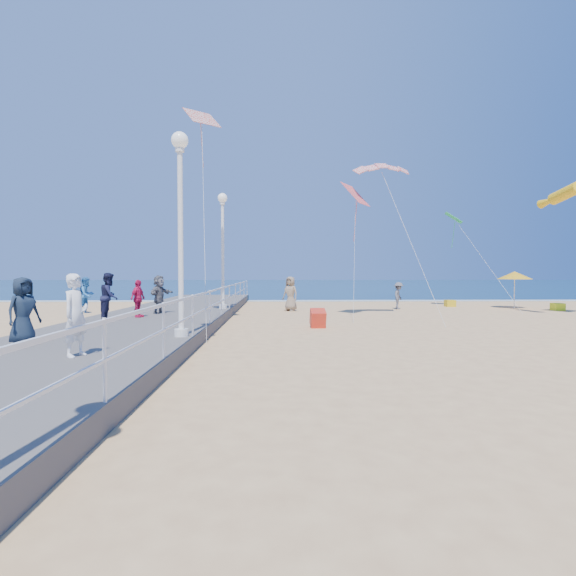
{
  "coord_description": "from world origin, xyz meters",
  "views": [
    {
      "loc": [
        -2.82,
        -11.79,
        2.08
      ],
      "look_at": [
        -2.5,
        2.0,
        1.6
      ],
      "focal_mm": 28.0,
      "sensor_mm": 36.0,
      "label": 1
    }
  ],
  "objects_px": {
    "beach_walker_c": "(290,294)",
    "beach_chair_left": "(450,303)",
    "lamp_post_far": "(223,238)",
    "box_kite": "(318,320)",
    "lamp_post_mid": "(180,212)",
    "spectator_5": "(159,294)",
    "spectator_7": "(109,296)",
    "beach_walker_a": "(399,296)",
    "spectator_3": "(138,299)",
    "spectator_4": "(23,311)",
    "toddler_held": "(87,295)",
    "woman_holding_toddler": "(76,315)",
    "beach_umbrella": "(515,275)",
    "beach_chair_right": "(558,307)"
  },
  "relations": [
    {
      "from": "beach_walker_c",
      "to": "beach_chair_left",
      "type": "relative_size",
      "value": 3.38
    },
    {
      "from": "lamp_post_far",
      "to": "box_kite",
      "type": "distance_m",
      "value": 6.66
    },
    {
      "from": "lamp_post_mid",
      "to": "lamp_post_far",
      "type": "height_order",
      "value": "same"
    },
    {
      "from": "spectator_5",
      "to": "spectator_7",
      "type": "bearing_deg",
      "value": 175.77
    },
    {
      "from": "beach_walker_a",
      "to": "spectator_3",
      "type": "bearing_deg",
      "value": 151.1
    },
    {
      "from": "spectator_4",
      "to": "beach_chair_left",
      "type": "xyz_separation_m",
      "value": [
        16.36,
        16.45,
        -0.99
      ]
    },
    {
      "from": "toddler_held",
      "to": "spectator_5",
      "type": "relative_size",
      "value": 0.47
    },
    {
      "from": "woman_holding_toddler",
      "to": "toddler_held",
      "type": "height_order",
      "value": "woman_holding_toddler"
    },
    {
      "from": "toddler_held",
      "to": "beach_walker_a",
      "type": "bearing_deg",
      "value": -14.82
    },
    {
      "from": "woman_holding_toddler",
      "to": "beach_chair_left",
      "type": "height_order",
      "value": "woman_holding_toddler"
    },
    {
      "from": "spectator_3",
      "to": "beach_walker_c",
      "type": "bearing_deg",
      "value": -23.42
    },
    {
      "from": "beach_umbrella",
      "to": "beach_chair_right",
      "type": "height_order",
      "value": "beach_umbrella"
    },
    {
      "from": "beach_walker_c",
      "to": "beach_chair_right",
      "type": "distance_m",
      "value": 14.61
    },
    {
      "from": "spectator_7",
      "to": "beach_chair_left",
      "type": "relative_size",
      "value": 3.03
    },
    {
      "from": "beach_umbrella",
      "to": "beach_chair_left",
      "type": "relative_size",
      "value": 3.89
    },
    {
      "from": "spectator_5",
      "to": "beach_walker_c",
      "type": "bearing_deg",
      "value": -25.49
    },
    {
      "from": "spectator_7",
      "to": "beach_walker_a",
      "type": "height_order",
      "value": "spectator_7"
    },
    {
      "from": "toddler_held",
      "to": "beach_chair_right",
      "type": "relative_size",
      "value": 1.34
    },
    {
      "from": "spectator_4",
      "to": "beach_walker_c",
      "type": "relative_size",
      "value": 0.85
    },
    {
      "from": "spectator_7",
      "to": "spectator_3",
      "type": "bearing_deg",
      "value": -40.19
    },
    {
      "from": "spectator_5",
      "to": "beach_chair_right",
      "type": "distance_m",
      "value": 20.92
    },
    {
      "from": "beach_umbrella",
      "to": "beach_walker_c",
      "type": "bearing_deg",
      "value": -173.36
    },
    {
      "from": "lamp_post_far",
      "to": "woman_holding_toddler",
      "type": "relative_size",
      "value": 3.21
    },
    {
      "from": "spectator_5",
      "to": "spectator_7",
      "type": "xyz_separation_m",
      "value": [
        -1.08,
        -2.55,
        0.05
      ]
    },
    {
      "from": "lamp_post_far",
      "to": "beach_chair_right",
      "type": "bearing_deg",
      "value": 10.39
    },
    {
      "from": "lamp_post_far",
      "to": "beach_chair_left",
      "type": "height_order",
      "value": "lamp_post_far"
    },
    {
      "from": "lamp_post_far",
      "to": "spectator_4",
      "type": "xyz_separation_m",
      "value": [
        -3.36,
        -10.3,
        -2.47
      ]
    },
    {
      "from": "beach_chair_left",
      "to": "lamp_post_far",
      "type": "bearing_deg",
      "value": -154.69
    },
    {
      "from": "toddler_held",
      "to": "beach_umbrella",
      "type": "height_order",
      "value": "beach_umbrella"
    },
    {
      "from": "spectator_7",
      "to": "beach_walker_c",
      "type": "bearing_deg",
      "value": -42.73
    },
    {
      "from": "toddler_held",
      "to": "beach_walker_a",
      "type": "distance_m",
      "value": 19.3
    },
    {
      "from": "lamp_post_mid",
      "to": "beach_walker_a",
      "type": "distance_m",
      "value": 16.61
    },
    {
      "from": "beach_walker_c",
      "to": "box_kite",
      "type": "bearing_deg",
      "value": -47.59
    },
    {
      "from": "beach_umbrella",
      "to": "beach_chair_right",
      "type": "xyz_separation_m",
      "value": [
        1.55,
        -1.6,
        -1.71
      ]
    },
    {
      "from": "beach_walker_a",
      "to": "beach_chair_right",
      "type": "relative_size",
      "value": 2.78
    },
    {
      "from": "spectator_4",
      "to": "beach_chair_left",
      "type": "relative_size",
      "value": 2.86
    },
    {
      "from": "spectator_3",
      "to": "spectator_7",
      "type": "distance_m",
      "value": 1.19
    },
    {
      "from": "lamp_post_far",
      "to": "beach_walker_a",
      "type": "relative_size",
      "value": 3.48
    },
    {
      "from": "toddler_held",
      "to": "box_kite",
      "type": "bearing_deg",
      "value": -16.57
    },
    {
      "from": "spectator_5",
      "to": "beach_chair_right",
      "type": "xyz_separation_m",
      "value": [
        20.13,
        5.59,
        -0.98
      ]
    },
    {
      "from": "lamp_post_far",
      "to": "beach_walker_c",
      "type": "bearing_deg",
      "value": 46.14
    },
    {
      "from": "lamp_post_far",
      "to": "beach_walker_c",
      "type": "height_order",
      "value": "lamp_post_far"
    },
    {
      "from": "spectator_3",
      "to": "spectator_5",
      "type": "bearing_deg",
      "value": 2.28
    },
    {
      "from": "lamp_post_mid",
      "to": "spectator_3",
      "type": "xyz_separation_m",
      "value": [
        -2.7,
        5.08,
        -2.56
      ]
    },
    {
      "from": "toddler_held",
      "to": "spectator_4",
      "type": "distance_m",
      "value": 2.45
    },
    {
      "from": "spectator_3",
      "to": "box_kite",
      "type": "bearing_deg",
      "value": -75.75
    },
    {
      "from": "toddler_held",
      "to": "beach_umbrella",
      "type": "xyz_separation_m",
      "value": [
        17.61,
        16.49,
        0.29
      ]
    },
    {
      "from": "woman_holding_toddler",
      "to": "spectator_4",
      "type": "distance_m",
      "value": 2.38
    },
    {
      "from": "spectator_4",
      "to": "spectator_5",
      "type": "xyz_separation_m",
      "value": [
        1.04,
        7.98,
        -0.0
      ]
    },
    {
      "from": "spectator_4",
      "to": "beach_chair_right",
      "type": "height_order",
      "value": "spectator_4"
    }
  ]
}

